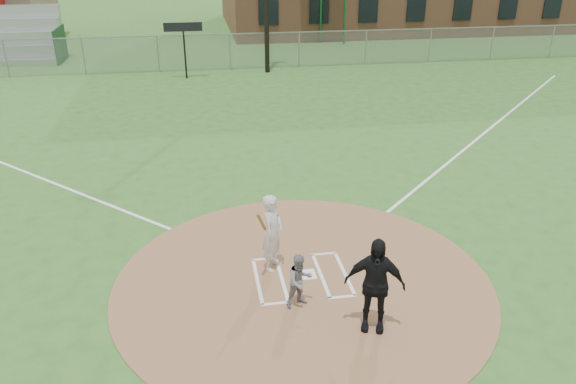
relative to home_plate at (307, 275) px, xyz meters
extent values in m
plane|color=#2E6121|center=(-0.13, -0.20, -0.03)|extent=(140.00, 140.00, 0.00)
cylinder|color=#946A46|center=(-0.13, -0.20, -0.02)|extent=(8.40, 8.40, 0.02)
cube|color=white|center=(0.00, 0.00, 0.00)|extent=(0.42, 0.42, 0.03)
cube|color=white|center=(8.87, 8.80, -0.03)|extent=(17.04, 17.04, 0.01)
imported|color=slate|center=(-0.36, -1.06, 0.58)|extent=(0.69, 0.62, 1.19)
imported|color=black|center=(0.90, -2.01, 0.98)|extent=(1.25, 0.84, 1.98)
cube|color=white|center=(-1.13, -0.05, -0.01)|extent=(0.08, 1.80, 0.01)
cube|color=white|center=(-0.58, -0.05, -0.01)|extent=(0.08, 1.80, 0.01)
cube|color=white|center=(-0.85, 0.85, -0.01)|extent=(0.62, 0.08, 0.01)
cube|color=white|center=(-0.85, -0.95, -0.01)|extent=(0.62, 0.08, 0.01)
cube|color=white|center=(0.87, -0.05, -0.01)|extent=(0.08, 1.80, 0.01)
cube|color=white|center=(0.32, -0.05, -0.01)|extent=(0.08, 1.80, 0.01)
cube|color=white|center=(0.59, 0.85, -0.01)|extent=(0.62, 0.08, 0.01)
cube|color=white|center=(0.59, -0.95, -0.01)|extent=(0.62, 0.08, 0.01)
imported|color=silver|center=(-0.70, 0.47, 0.91)|extent=(0.72, 0.80, 1.84)
cylinder|color=brown|center=(-1.00, 0.07, 1.42)|extent=(0.30, 0.58, 0.70)
cube|color=slate|center=(-0.13, 21.80, 0.97)|extent=(56.00, 0.03, 2.00)
cube|color=gray|center=(-0.13, 21.80, 1.97)|extent=(56.00, 0.06, 0.06)
cube|color=gray|center=(-0.13, 21.80, 0.97)|extent=(56.08, 0.08, 2.00)
cube|color=#194728|center=(-10.13, 26.00, 0.97)|extent=(0.08, 3.20, 2.00)
cube|color=#194728|center=(6.87, 29.64, 2.22)|extent=(0.12, 0.12, 4.50)
cube|color=#194728|center=(8.37, 28.69, 2.22)|extent=(0.12, 0.12, 4.50)
cylinder|color=black|center=(-2.63, 20.00, 1.27)|extent=(0.10, 0.10, 2.60)
cube|color=black|center=(-2.63, 20.00, 2.67)|extent=(2.00, 0.10, 0.45)
camera|label=1|loc=(-2.20, -10.57, 7.03)|focal=35.00mm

